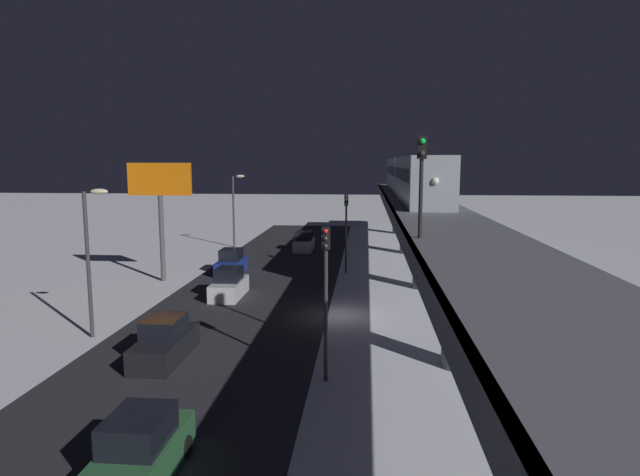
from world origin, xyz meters
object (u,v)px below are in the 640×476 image
(sedan_white, at_px, (304,243))
(commercial_billboard, at_px, (160,191))
(subway_train, at_px, (410,175))
(rail_signal, at_px, (422,169))
(traffic_light_near, at_px, (326,281))
(sedan_white_2, at_px, (229,285))
(sedan_green, at_px, (140,454))
(sedan_blue, at_px, (231,263))
(sedan_black, at_px, (165,342))
(traffic_light_mid, at_px, (346,222))

(sedan_white, height_order, commercial_billboard, commercial_billboard)
(subway_train, distance_m, commercial_billboard, 22.81)
(rail_signal, height_order, commercial_billboard, rail_signal)
(rail_signal, relative_size, traffic_light_near, 0.62)
(sedan_white_2, height_order, traffic_light_near, traffic_light_near)
(sedan_white_2, bearing_deg, traffic_light_near, 119.24)
(sedan_green, relative_size, sedan_blue, 1.04)
(subway_train, bearing_deg, sedan_white_2, 51.26)
(sedan_black, xyz_separation_m, sedan_white_2, (0.00, -11.56, -0.00))
(sedan_green, bearing_deg, subway_train, 74.45)
(sedan_white, distance_m, commercial_billboard, 18.52)
(sedan_green, height_order, sedan_white, same)
(subway_train, height_order, traffic_light_near, subway_train)
(sedan_black, bearing_deg, sedan_white_2, -90.00)
(subway_train, xyz_separation_m, commercial_billboard, (19.37, 12.02, -0.91))
(sedan_white_2, height_order, commercial_billboard, commercial_billboard)
(sedan_white_2, distance_m, traffic_light_mid, 11.77)
(sedan_white, xyz_separation_m, sedan_white_2, (2.80, 19.38, -0.00))
(sedan_green, xyz_separation_m, sedan_white, (0.00, -40.19, 0.01))
(subway_train, bearing_deg, sedan_green, 74.45)
(rail_signal, relative_size, sedan_white_2, 0.96)
(sedan_white, relative_size, traffic_light_near, 0.65)
(sedan_white, bearing_deg, sedan_blue, -111.48)
(commercial_billboard, bearing_deg, traffic_light_near, 127.67)
(subway_train, distance_m, sedan_green, 39.23)
(sedan_black, height_order, sedan_white, same)
(sedan_blue, relative_size, traffic_light_near, 0.66)
(subway_train, relative_size, rail_signal, 9.22)
(commercial_billboard, bearing_deg, sedan_black, 111.32)
(sedan_black, bearing_deg, sedan_white, -95.17)
(sedan_green, bearing_deg, commercial_billboard, 109.70)
(sedan_green, distance_m, sedan_white_2, 21.00)
(subway_train, xyz_separation_m, sedan_blue, (14.95, 8.69, -6.94))
(sedan_white_2, xyz_separation_m, commercial_billboard, (6.22, -4.37, 6.03))
(rail_signal, height_order, sedan_white, rail_signal)
(sedan_green, bearing_deg, sedan_black, 106.85)
(sedan_white, distance_m, traffic_light_near, 33.29)
(subway_train, xyz_separation_m, sedan_black, (13.15, 27.95, -6.94))
(sedan_green, relative_size, sedan_black, 0.96)
(traffic_light_near, bearing_deg, sedan_black, -13.75)
(rail_signal, xyz_separation_m, sedan_white_2, (11.21, -13.11, -7.89))
(sedan_white_2, bearing_deg, subway_train, -128.74)
(traffic_light_mid, height_order, commercial_billboard, commercial_billboard)
(traffic_light_near, bearing_deg, sedan_blue, -66.21)
(traffic_light_mid, bearing_deg, sedan_blue, 4.43)
(sedan_white, bearing_deg, commercial_billboard, -120.99)
(traffic_light_near, bearing_deg, sedan_white, -81.84)
(traffic_light_mid, bearing_deg, subway_train, -125.33)
(sedan_blue, xyz_separation_m, sedan_white_2, (-1.80, 7.70, -0.00))
(sedan_white_2, distance_m, commercial_billboard, 9.70)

